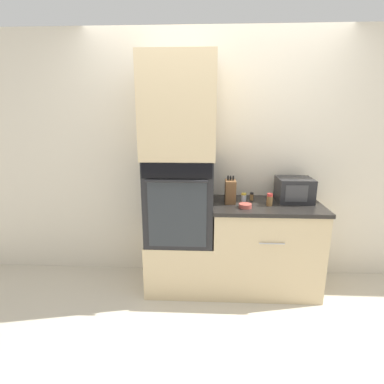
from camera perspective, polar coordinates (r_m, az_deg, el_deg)
ground_plane at (r=2.98m, az=3.97°, el=-20.17°), size 12.00×12.00×0.00m
wall_back at (r=3.11m, az=4.15°, el=6.32°), size 8.00×0.05×2.50m
oven_cabinet_base at (r=3.11m, az=-2.16°, el=-12.98°), size 0.64×0.60×0.51m
wall_oven at (r=2.86m, az=-2.29°, el=-1.33°), size 0.62×0.64×0.79m
oven_cabinet_upper at (r=2.76m, az=-2.46°, el=15.64°), size 0.64×0.60×0.88m
counter_unit at (r=3.07m, az=13.58°, el=-9.97°), size 1.03×0.63×0.88m
microwave at (r=3.05m, az=18.88°, el=0.43°), size 0.33×0.30×0.23m
knife_block at (r=2.86m, az=7.30°, el=0.12°), size 0.10×0.16×0.26m
bowl at (r=2.75m, az=10.11°, el=-2.59°), size 0.12×0.12×0.04m
condiment_jar_near at (r=2.85m, az=14.57°, el=-1.44°), size 0.06×0.06×0.12m
condiment_jar_mid at (r=2.99m, az=11.29°, el=-0.84°), size 0.04×0.04×0.08m
condiment_jar_far at (r=2.95m, az=9.81°, el=-0.97°), size 0.05×0.05×0.08m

